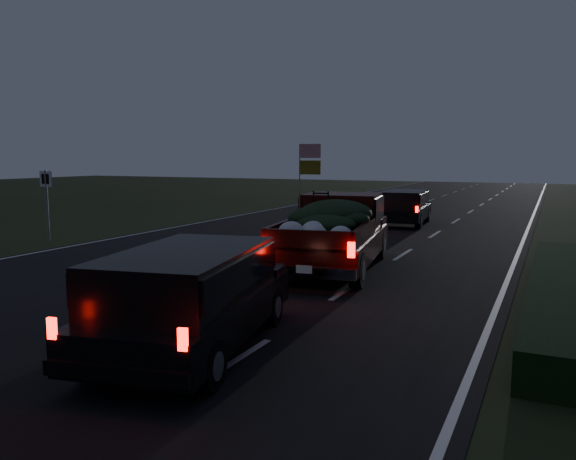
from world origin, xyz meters
The scene contains 7 objects.
ground centered at (0.00, 0.00, 0.00)m, with size 120.00×120.00×0.00m, color black.
road_asphalt centered at (0.00, 0.00, 0.01)m, with size 14.00×120.00×0.02m, color black.
hedge_row centered at (7.80, 3.00, 0.30)m, with size 1.00×10.00×0.60m, color black.
route_sign centered at (-8.50, 5.00, 1.66)m, with size 0.55×0.08×2.50m.
pickup_truck centered at (2.47, 4.62, 1.10)m, with size 2.97×5.88×2.95m.
lead_suv centered at (1.77, 15.10, 0.93)m, with size 2.12×4.40×1.23m.
rear_suv centered at (2.76, -2.31, 0.98)m, with size 2.72×4.77×1.29m.
Camera 1 is at (7.65, -9.17, 2.95)m, focal length 35.00 mm.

